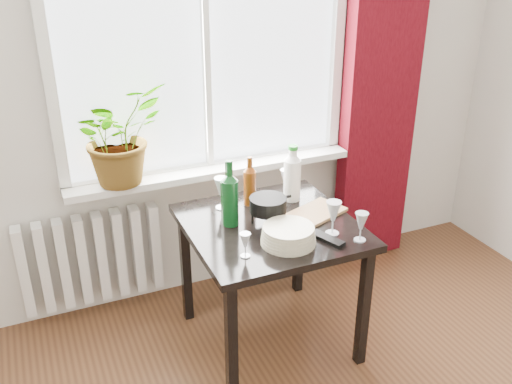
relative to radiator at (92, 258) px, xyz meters
name	(u,v)px	position (x,y,z in m)	size (l,w,h in m)	color
window	(204,34)	(0.75, 0.04, 1.22)	(1.72, 0.08, 1.62)	white
windowsill	(213,170)	(0.75, -0.03, 0.44)	(1.72, 0.20, 0.04)	white
curtain	(382,74)	(1.87, -0.06, 0.92)	(0.50, 0.12, 2.56)	#3A050C
radiator	(92,258)	(0.00, 0.00, 0.00)	(0.80, 0.10, 0.55)	silver
table	(270,239)	(0.85, -0.63, 0.27)	(0.85, 0.85, 0.74)	black
potted_plant	(118,135)	(0.22, -0.03, 0.74)	(0.49, 0.43, 0.55)	#1F751F
wine_bottle_left	(230,192)	(0.66, -0.55, 0.54)	(0.08, 0.08, 0.36)	#0B3D16
wine_bottle_right	(228,192)	(0.66, -0.53, 0.53)	(0.08, 0.08, 0.35)	#0B3A11
bottle_amber	(250,180)	(0.84, -0.38, 0.50)	(0.07, 0.07, 0.28)	#6E300C
cleaning_bottle	(292,172)	(1.08, -0.42, 0.53)	(0.09, 0.09, 0.33)	white
wineglass_front_right	(333,218)	(1.09, -0.85, 0.45)	(0.08, 0.08, 0.18)	silver
wineglass_far_right	(361,227)	(1.18, -0.96, 0.44)	(0.07, 0.07, 0.15)	#B5B9C3
wineglass_back_center	(286,183)	(1.06, -0.37, 0.44)	(0.07, 0.07, 0.17)	silver
wineglass_back_left	(222,193)	(0.68, -0.36, 0.45)	(0.08, 0.08, 0.18)	white
wineglass_front_left	(245,245)	(0.61, -0.88, 0.42)	(0.05, 0.05, 0.12)	silver
plate_stack	(288,235)	(0.85, -0.84, 0.40)	(0.27, 0.27, 0.09)	beige
fondue_pot	(268,211)	(0.84, -0.62, 0.43)	(0.22, 0.19, 0.15)	black
tv_remote	(327,239)	(1.03, -0.90, 0.37)	(0.05, 0.18, 0.02)	black
cutting_board	(316,212)	(1.12, -0.63, 0.37)	(0.30, 0.19, 0.02)	#A17549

